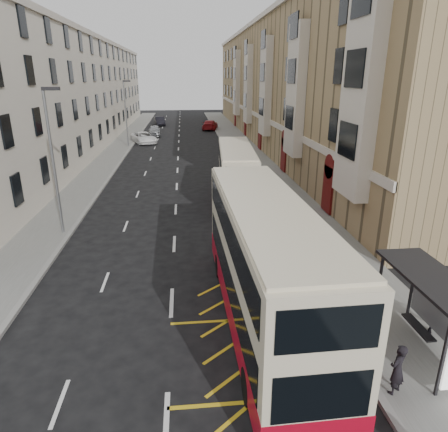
{
  "coord_description": "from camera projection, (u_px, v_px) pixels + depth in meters",
  "views": [
    {
      "loc": [
        0.71,
        -10.22,
        8.69
      ],
      "look_at": [
        2.46,
        7.2,
        2.51
      ],
      "focal_mm": 32.0,
      "sensor_mm": 36.0,
      "label": 1
    }
  ],
  "objects": [
    {
      "name": "street_lamp_far",
      "position": [
        126.0,
        110.0,
        49.68
      ],
      "size": [
        0.93,
        0.18,
        8.0
      ],
      "color": "slate",
      "rests_on": "pavement_left"
    },
    {
      "name": "car_silver",
      "position": [
        154.0,
        130.0,
        60.57
      ],
      "size": [
        2.06,
        4.73,
        1.59
      ],
      "primitive_type": "imported",
      "rotation": [
        0.0,
        0.0,
        0.04
      ],
      "color": "#989A9E",
      "rests_on": "ground"
    },
    {
      "name": "terrace_right",
      "position": [
        287.0,
        85.0,
        53.89
      ],
      "size": [
        10.75,
        79.0,
        15.25
      ],
      "color": "#927B55",
      "rests_on": "ground"
    },
    {
      "name": "terrace_left",
      "position": [
        73.0,
        93.0,
        51.68
      ],
      "size": [
        9.18,
        79.0,
        13.25
      ],
      "color": "beige",
      "rests_on": "ground"
    },
    {
      "name": "kerb_right",
      "position": [
        236.0,
        164.0,
        41.1
      ],
      "size": [
        0.25,
        120.0,
        0.15
      ],
      "primitive_type": "cube",
      "color": "gray",
      "rests_on": "ground"
    },
    {
      "name": "double_decker_rear",
      "position": [
        236.0,
        174.0,
        28.41
      ],
      "size": [
        2.99,
        10.18,
        4.01
      ],
      "rotation": [
        0.0,
        0.0,
        -0.07
      ],
      "color": "beige",
      "rests_on": "ground"
    },
    {
      "name": "ground",
      "position": [
        169.0,
        371.0,
        12.42
      ],
      "size": [
        200.0,
        200.0,
        0.0
      ],
      "primitive_type": "plane",
      "color": "black",
      "rests_on": "ground"
    },
    {
      "name": "street_lamp_near",
      "position": [
        53.0,
        155.0,
        21.54
      ],
      "size": [
        0.93,
        0.18,
        8.0
      ],
      "color": "slate",
      "rests_on": "pavement_left"
    },
    {
      "name": "car_red",
      "position": [
        210.0,
        125.0,
        67.39
      ],
      "size": [
        3.18,
        5.83,
        1.6
      ],
      "primitive_type": "imported",
      "rotation": [
        0.0,
        0.0,
        2.96
      ],
      "color": "maroon",
      "rests_on": "ground"
    },
    {
      "name": "white_van",
      "position": [
        144.0,
        138.0,
        53.89
      ],
      "size": [
        4.3,
        5.92,
        1.5
      ],
      "primitive_type": "imported",
      "rotation": [
        0.0,
        0.0,
        0.38
      ],
      "color": "white",
      "rests_on": "ground"
    },
    {
      "name": "road_markings",
      "position": [
        179.0,
        143.0,
        54.64
      ],
      "size": [
        10.0,
        110.0,
        0.01
      ],
      "primitive_type": null,
      "color": "silver",
      "rests_on": "ground"
    },
    {
      "name": "car_dark",
      "position": [
        160.0,
        121.0,
        73.28
      ],
      "size": [
        2.41,
        4.95,
        1.56
      ],
      "primitive_type": "imported",
      "rotation": [
        0.0,
        0.0,
        0.17
      ],
      "color": "black",
      "rests_on": "ground"
    },
    {
      "name": "pavement_left",
      "position": [
        102.0,
        167.0,
        39.83
      ],
      "size": [
        3.0,
        120.0,
        0.15
      ],
      "primitive_type": "cube",
      "color": "#61615C",
      "rests_on": "ground"
    },
    {
      "name": "pedestrian_far",
      "position": [
        331.0,
        278.0,
        15.84
      ],
      "size": [
        1.15,
        0.54,
        1.91
      ],
      "primitive_type": "imported",
      "rotation": [
        0.0,
        0.0,
        3.07
      ],
      "color": "black",
      "rests_on": "pavement_right"
    },
    {
      "name": "pedestrian_near",
      "position": [
        397.0,
        369.0,
        11.13
      ],
      "size": [
        0.69,
        0.63,
        1.57
      ],
      "primitive_type": "imported",
      "rotation": [
        0.0,
        0.0,
        3.72
      ],
      "color": "black",
      "rests_on": "pavement_right"
    },
    {
      "name": "bus_shelter",
      "position": [
        441.0,
        304.0,
        12.12
      ],
      "size": [
        1.65,
        4.25,
        2.7
      ],
      "color": "black",
      "rests_on": "pavement_right"
    },
    {
      "name": "double_decker_front",
      "position": [
        265.0,
        264.0,
        14.1
      ],
      "size": [
        2.93,
        11.78,
        4.68
      ],
      "rotation": [
        0.0,
        0.0,
        0.02
      ],
      "color": "beige",
      "rests_on": "ground"
    },
    {
      "name": "pavement_right",
      "position": [
        255.0,
        164.0,
        41.29
      ],
      "size": [
        4.0,
        120.0,
        0.15
      ],
      "primitive_type": "cube",
      "color": "#61615C",
      "rests_on": "ground"
    },
    {
      "name": "guard_railing",
      "position": [
        310.0,
        258.0,
        18.11
      ],
      "size": [
        0.06,
        6.56,
        1.01
      ],
      "color": "red",
      "rests_on": "pavement_right"
    },
    {
      "name": "kerb_left",
      "position": [
        118.0,
        166.0,
        39.98
      ],
      "size": [
        0.25,
        120.0,
        0.15
      ],
      "primitive_type": "cube",
      "color": "gray",
      "rests_on": "ground"
    },
    {
      "name": "pedestrian_mid",
      "position": [
        445.0,
        311.0,
        13.68
      ],
      "size": [
        0.95,
        0.79,
        1.78
      ],
      "primitive_type": "imported",
      "rotation": [
        0.0,
        0.0,
        -0.14
      ],
      "color": "black",
      "rests_on": "pavement_right"
    }
  ]
}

